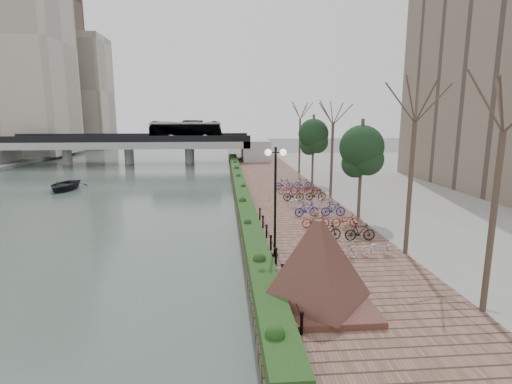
{
  "coord_description": "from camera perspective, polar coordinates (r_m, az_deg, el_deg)",
  "views": [
    {
      "loc": [
        -0.94,
        -16.18,
        7.2
      ],
      "look_at": [
        1.29,
        10.75,
        2.0
      ],
      "focal_mm": 28.0,
      "sensor_mm": 36.0,
      "label": 1
    }
  ],
  "objects": [
    {
      "name": "motorcycle",
      "position": [
        18.42,
        9.7,
        -8.84
      ],
      "size": [
        0.63,
        1.73,
        1.06
      ],
      "primitive_type": null,
      "rotation": [
        0.0,
        0.0,
        0.06
      ],
      "color": "black",
      "rests_on": "promenade"
    },
    {
      "name": "river_water",
      "position": [
        44.1,
        -23.25,
        0.62
      ],
      "size": [
        30.0,
        130.0,
        0.02
      ],
      "primitive_type": "cube",
      "color": "#43534B",
      "rests_on": "ground"
    },
    {
      "name": "inland_pavement",
      "position": [
        40.27,
        26.69,
        -0.22
      ],
      "size": [
        24.0,
        75.0,
        0.5
      ],
      "primitive_type": "cube",
      "color": "gray",
      "rests_on": "ground"
    },
    {
      "name": "lamppost",
      "position": [
        18.71,
        2.79,
        1.84
      ],
      "size": [
        1.02,
        0.32,
        5.27
      ],
      "color": "black",
      "rests_on": "promenade"
    },
    {
      "name": "promenade",
      "position": [
        34.74,
        3.54,
        -0.67
      ],
      "size": [
        8.0,
        75.0,
        0.5
      ],
      "primitive_type": "cube",
      "color": "brown",
      "rests_on": "ground"
    },
    {
      "name": "granite_monument",
      "position": [
        14.48,
        8.72,
        -9.92
      ],
      "size": [
        4.63,
        4.63,
        3.13
      ],
      "color": "#4B2620",
      "rests_on": "promenade"
    },
    {
      "name": "bicycle_parking",
      "position": [
        28.22,
        8.58,
        -1.98
      ],
      "size": [
        2.4,
        19.89,
        1.0
      ],
      "color": "#AEADB2",
      "rests_on": "promenade"
    },
    {
      "name": "far_buildings",
      "position": [
        92.07,
        -32.16,
        14.84
      ],
      "size": [
        35.0,
        38.0,
        38.0
      ],
      "color": "#ACA28F",
      "rests_on": "far_bank"
    },
    {
      "name": "boat",
      "position": [
        43.3,
        -25.72,
        0.91
      ],
      "size": [
        3.59,
        4.86,
        0.97
      ],
      "primitive_type": "imported",
      "rotation": [
        0.0,
        0.0,
        -0.05
      ],
      "color": "black",
      "rests_on": "river_water"
    },
    {
      "name": "bridge",
      "position": [
        62.52,
        -16.18,
        6.95
      ],
      "size": [
        36.0,
        10.77,
        6.5
      ],
      "color": "#9C9D97",
      "rests_on": "ground"
    },
    {
      "name": "pedestrian",
      "position": [
        21.94,
        8.49,
        -4.75
      ],
      "size": [
        0.7,
        0.56,
        1.66
      ],
      "primitive_type": "imported",
      "rotation": [
        0.0,
        0.0,
        3.44
      ],
      "color": "brown",
      "rests_on": "promenade"
    },
    {
      "name": "chain_fence",
      "position": [
        19.4,
        2.49,
        -8.23
      ],
      "size": [
        0.1,
        14.1,
        0.7
      ],
      "color": "black",
      "rests_on": "promenade"
    },
    {
      "name": "hedge",
      "position": [
        36.77,
        -2.26,
        0.86
      ],
      "size": [
        1.1,
        56.0,
        0.6
      ],
      "primitive_type": "cube",
      "color": "#163E17",
      "rests_on": "promenade"
    },
    {
      "name": "ground",
      "position": [
        17.74,
        -1.31,
        -13.07
      ],
      "size": [
        220.0,
        220.0,
        0.0
      ],
      "primitive_type": "plane",
      "color": "#59595B",
      "rests_on": "ground"
    },
    {
      "name": "street_trees",
      "position": [
        30.42,
        12.42,
        4.0
      ],
      "size": [
        3.2,
        37.12,
        6.8
      ],
      "color": "#3B3223",
      "rests_on": "promenade"
    }
  ]
}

